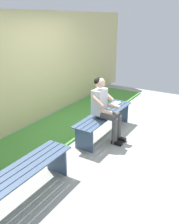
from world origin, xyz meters
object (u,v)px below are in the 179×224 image
object	(u,v)px
person_seated	(105,107)
apple	(106,107)
bench_near	(105,118)
book_open	(114,105)
bench_far	(16,181)

from	to	relation	value
person_seated	apple	distance (m)	0.53
bench_near	book_open	xyz separation A→B (m)	(-0.57, -0.05, 0.12)
bench_near	person_seated	size ratio (longest dim) A/B	1.47
bench_near	person_seated	xyz separation A→B (m)	(0.20, 0.10, 0.34)
bench_near	bench_far	size ratio (longest dim) A/B	0.99
apple	book_open	xyz separation A→B (m)	(-0.32, 0.05, -0.03)
bench_near	apple	bearing A→B (deg)	-157.76
bench_far	book_open	xyz separation A→B (m)	(-3.05, -0.05, 0.12)
person_seated	apple	world-z (taller)	person_seated
person_seated	apple	bearing A→B (deg)	-155.62
bench_near	person_seated	distance (m)	0.41
bench_far	person_seated	xyz separation A→B (m)	(-2.27, 0.10, 0.34)
bench_far	person_seated	world-z (taller)	person_seated
bench_near	person_seated	world-z (taller)	person_seated
bench_near	apple	size ratio (longest dim) A/B	23.80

